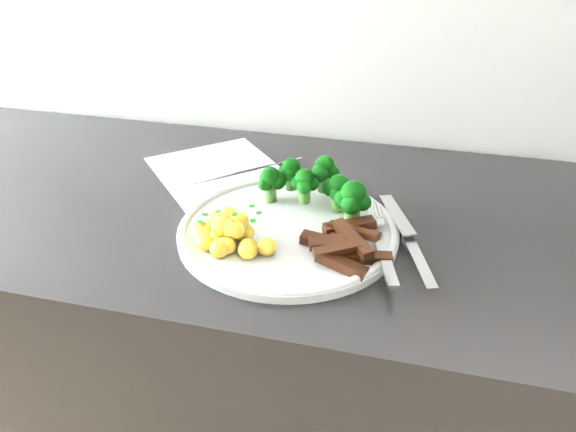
{
  "coord_description": "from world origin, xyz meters",
  "views": [
    {
      "loc": [
        0.16,
        0.98,
        1.28
      ],
      "look_at": [
        0.0,
        1.62,
        0.89
      ],
      "focal_mm": 34.24,
      "sensor_mm": 36.0,
      "label": 1
    }
  ],
  "objects_px": {
    "beef_strips": "(346,242)",
    "recipe_paper": "(226,177)",
    "counter": "(332,413)",
    "fork": "(382,244)",
    "potatoes": "(227,233)",
    "broccoli": "(319,184)",
    "knife": "(412,248)",
    "plate": "(288,229)"
  },
  "relations": [
    {
      "from": "recipe_paper",
      "to": "potatoes",
      "type": "height_order",
      "value": "potatoes"
    },
    {
      "from": "broccoli",
      "to": "knife",
      "type": "bearing_deg",
      "value": -26.98
    },
    {
      "from": "beef_strips",
      "to": "fork",
      "type": "height_order",
      "value": "beef_strips"
    },
    {
      "from": "plate",
      "to": "beef_strips",
      "type": "xyz_separation_m",
      "value": [
        0.09,
        -0.04,
        0.01
      ]
    },
    {
      "from": "counter",
      "to": "fork",
      "type": "distance_m",
      "value": 0.46
    },
    {
      "from": "broccoli",
      "to": "fork",
      "type": "relative_size",
      "value": 0.85
    },
    {
      "from": "plate",
      "to": "potatoes",
      "type": "bearing_deg",
      "value": -140.26
    },
    {
      "from": "recipe_paper",
      "to": "knife",
      "type": "relative_size",
      "value": 1.57
    },
    {
      "from": "beef_strips",
      "to": "recipe_paper",
      "type": "bearing_deg",
      "value": 141.86
    },
    {
      "from": "fork",
      "to": "potatoes",
      "type": "bearing_deg",
      "value": -170.59
    },
    {
      "from": "fork",
      "to": "knife",
      "type": "relative_size",
      "value": 0.94
    },
    {
      "from": "potatoes",
      "to": "beef_strips",
      "type": "xyz_separation_m",
      "value": [
        0.16,
        0.02,
        -0.0
      ]
    },
    {
      "from": "beef_strips",
      "to": "fork",
      "type": "distance_m",
      "value": 0.05
    },
    {
      "from": "recipe_paper",
      "to": "plate",
      "type": "bearing_deg",
      "value": -45.16
    },
    {
      "from": "recipe_paper",
      "to": "beef_strips",
      "type": "distance_m",
      "value": 0.3
    },
    {
      "from": "recipe_paper",
      "to": "broccoli",
      "type": "height_order",
      "value": "broccoli"
    },
    {
      "from": "plate",
      "to": "beef_strips",
      "type": "relative_size",
      "value": 2.4
    },
    {
      "from": "recipe_paper",
      "to": "knife",
      "type": "xyz_separation_m",
      "value": [
        0.32,
        -0.15,
        0.01
      ]
    },
    {
      "from": "broccoli",
      "to": "counter",
      "type": "bearing_deg",
      "value": 1.56
    },
    {
      "from": "broccoli",
      "to": "fork",
      "type": "height_order",
      "value": "broccoli"
    },
    {
      "from": "recipe_paper",
      "to": "plate",
      "type": "xyz_separation_m",
      "value": [
        0.15,
        -0.15,
        0.01
      ]
    },
    {
      "from": "fork",
      "to": "plate",
      "type": "bearing_deg",
      "value": 169.71
    },
    {
      "from": "recipe_paper",
      "to": "knife",
      "type": "distance_m",
      "value": 0.35
    },
    {
      "from": "recipe_paper",
      "to": "beef_strips",
      "type": "relative_size",
      "value": 2.66
    },
    {
      "from": "beef_strips",
      "to": "fork",
      "type": "xyz_separation_m",
      "value": [
        0.05,
        0.01,
        -0.0
      ]
    },
    {
      "from": "plate",
      "to": "knife",
      "type": "height_order",
      "value": "knife"
    },
    {
      "from": "counter",
      "to": "recipe_paper",
      "type": "xyz_separation_m",
      "value": [
        -0.21,
        0.08,
        0.43
      ]
    },
    {
      "from": "counter",
      "to": "recipe_paper",
      "type": "height_order",
      "value": "recipe_paper"
    },
    {
      "from": "potatoes",
      "to": "beef_strips",
      "type": "relative_size",
      "value": 0.96
    },
    {
      "from": "broccoli",
      "to": "potatoes",
      "type": "bearing_deg",
      "value": -128.87
    },
    {
      "from": "potatoes",
      "to": "fork",
      "type": "xyz_separation_m",
      "value": [
        0.2,
        0.03,
        -0.01
      ]
    },
    {
      "from": "counter",
      "to": "potatoes",
      "type": "relative_size",
      "value": 18.29
    },
    {
      "from": "fork",
      "to": "beef_strips",
      "type": "bearing_deg",
      "value": -165.52
    },
    {
      "from": "recipe_paper",
      "to": "potatoes",
      "type": "distance_m",
      "value": 0.22
    },
    {
      "from": "knife",
      "to": "recipe_paper",
      "type": "bearing_deg",
      "value": 154.2
    },
    {
      "from": "knife",
      "to": "potatoes",
      "type": "bearing_deg",
      "value": -168.23
    },
    {
      "from": "potatoes",
      "to": "knife",
      "type": "xyz_separation_m",
      "value": [
        0.24,
        0.05,
        -0.02
      ]
    },
    {
      "from": "broccoli",
      "to": "knife",
      "type": "xyz_separation_m",
      "value": [
        0.14,
        -0.07,
        -0.04
      ]
    },
    {
      "from": "plate",
      "to": "fork",
      "type": "relative_size",
      "value": 1.51
    },
    {
      "from": "recipe_paper",
      "to": "broccoli",
      "type": "relative_size",
      "value": 1.96
    },
    {
      "from": "knife",
      "to": "beef_strips",
      "type": "bearing_deg",
      "value": -161.45
    },
    {
      "from": "beef_strips",
      "to": "fork",
      "type": "relative_size",
      "value": 0.63
    }
  ]
}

